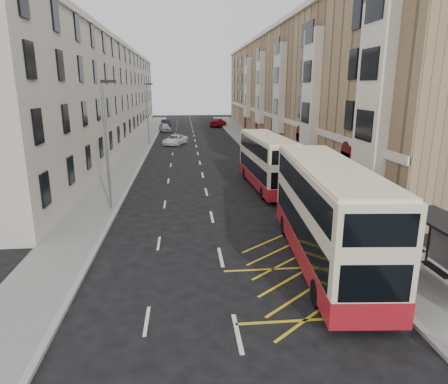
{
  "coord_description": "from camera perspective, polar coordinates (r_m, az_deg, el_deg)",
  "views": [
    {
      "loc": [
        -1.56,
        -13.24,
        7.77
      ],
      "look_at": [
        0.49,
        7.34,
        2.27
      ],
      "focal_mm": 32.0,
      "sensor_mm": 36.0,
      "label": 1
    }
  ],
  "objects": [
    {
      "name": "car_red",
      "position": [
        80.26,
        -0.85,
        9.89
      ],
      "size": [
        4.16,
        5.99,
        1.61
      ],
      "primitive_type": "imported",
      "rotation": [
        0.0,
        0.0,
        2.76
      ],
      "color": "#9F0C18",
      "rests_on": "ground"
    },
    {
      "name": "kerb_left",
      "position": [
        44.15,
        -11.41,
        4.54
      ],
      "size": [
        0.25,
        120.0,
        0.15
      ],
      "primitive_type": "cube",
      "color": "gray",
      "rests_on": "ground"
    },
    {
      "name": "double_decker_front",
      "position": [
        18.11,
        14.41,
        -3.08
      ],
      "size": [
        3.59,
        11.64,
        4.57
      ],
      "rotation": [
        0.0,
        0.0,
        -0.08
      ],
      "color": "#FEE7C3",
      "rests_on": "ground"
    },
    {
      "name": "guard_railing",
      "position": [
        21.67,
        15.82,
        -4.31
      ],
      "size": [
        0.06,
        6.56,
        1.01
      ],
      "color": "red",
      "rests_on": "pavement_right"
    },
    {
      "name": "ground",
      "position": [
        15.43,
        0.93,
        -15.35
      ],
      "size": [
        200.0,
        200.0,
        0.0
      ],
      "primitive_type": "plane",
      "color": "black",
      "rests_on": "ground"
    },
    {
      "name": "car_dark",
      "position": [
        81.03,
        -8.36,
        9.71
      ],
      "size": [
        2.16,
        4.41,
        1.39
      ],
      "primitive_type": "imported",
      "rotation": [
        0.0,
        0.0,
        0.17
      ],
      "color": "black",
      "rests_on": "ground"
    },
    {
      "name": "pedestrian_far",
      "position": [
        21.67,
        18.36,
        -4.13
      ],
      "size": [
        1.07,
        0.79,
        1.68
      ],
      "primitive_type": "imported",
      "rotation": [
        0.0,
        0.0,
        2.7
      ],
      "color": "black",
      "rests_on": "pavement_right"
    },
    {
      "name": "pedestrian_mid",
      "position": [
        18.81,
        25.78,
        -7.86
      ],
      "size": [
        0.84,
        0.68,
        1.64
      ],
      "primitive_type": "imported",
      "rotation": [
        0.0,
        0.0,
        0.08
      ],
      "color": "black",
      "rests_on": "pavement_right"
    },
    {
      "name": "white_van",
      "position": [
        55.4,
        -7.0,
        7.4
      ],
      "size": [
        3.82,
        5.29,
        1.34
      ],
      "primitive_type": "imported",
      "rotation": [
        0.0,
        0.0,
        -0.37
      ],
      "color": "white",
      "rests_on": "ground"
    },
    {
      "name": "street_lamp_far",
      "position": [
        55.54,
        -10.84,
        11.38
      ],
      "size": [
        0.93,
        0.18,
        8.0
      ],
      "color": "gray",
      "rests_on": "pavement_left"
    },
    {
      "name": "kerb_right",
      "position": [
        44.57,
        4.18,
        4.89
      ],
      "size": [
        0.25,
        120.0,
        0.15
      ],
      "primitive_type": "cube",
      "color": "gray",
      "rests_on": "ground"
    },
    {
      "name": "terrace_right",
      "position": [
        60.88,
        10.31,
        14.41
      ],
      "size": [
        10.75,
        79.0,
        15.25
      ],
      "color": "tan",
      "rests_on": "ground"
    },
    {
      "name": "road_markings",
      "position": [
        58.78,
        -4.15,
        7.25
      ],
      "size": [
        10.0,
        110.0,
        0.01
      ],
      "primitive_type": null,
      "color": "silver",
      "rests_on": "ground"
    },
    {
      "name": "double_decker_rear",
      "position": [
        31.28,
        6.13,
        4.33
      ],
      "size": [
        2.79,
        10.37,
        4.1
      ],
      "rotation": [
        0.0,
        0.0,
        0.04
      ],
      "color": "#FEE7C3",
      "rests_on": "ground"
    },
    {
      "name": "street_lamp_near",
      "position": [
        25.88,
        -16.44,
        7.32
      ],
      "size": [
        0.93,
        0.18,
        8.0
      ],
      "color": "gray",
      "rests_on": "pavement_left"
    },
    {
      "name": "pavement_right",
      "position": [
        44.95,
        6.7,
        4.92
      ],
      "size": [
        4.0,
        120.0,
        0.15
      ],
      "primitive_type": "cube",
      "color": "slate",
      "rests_on": "ground"
    },
    {
      "name": "pavement_left",
      "position": [
        44.32,
        -13.34,
        4.48
      ],
      "size": [
        3.0,
        120.0,
        0.15
      ],
      "primitive_type": "cube",
      "color": "slate",
      "rests_on": "ground"
    },
    {
      "name": "terrace_left",
      "position": [
        59.94,
        -17.57,
        13.01
      ],
      "size": [
        9.18,
        79.0,
        13.25
      ],
      "color": "beige",
      "rests_on": "ground"
    },
    {
      "name": "car_silver",
      "position": [
        71.9,
        -8.44,
        9.1
      ],
      "size": [
        2.63,
        4.55,
        1.46
      ],
      "primitive_type": "imported",
      "rotation": [
        0.0,
        0.0,
        0.22
      ],
      "color": "#A6A8AE",
      "rests_on": "ground"
    }
  ]
}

